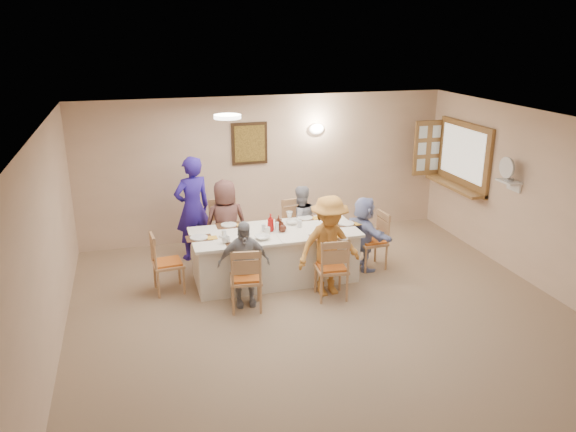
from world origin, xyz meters
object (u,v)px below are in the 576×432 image
object	(u,v)px
chair_right_end	(371,241)
diner_front_left	(244,264)
chair_left_end	(168,262)
diner_back_left	(226,224)
chair_back_right	(298,228)
desk_fan	(508,172)
chair_front_right	(331,267)
chair_back_left	(225,233)
serving_hatch	(464,156)
dining_table	(275,255)
diner_front_right	(329,246)
condiment_ketchup	(271,223)
diner_back_right	(300,222)
caregiver	(193,208)
diner_right_end	(364,233)
chair_front_left	(246,277)

from	to	relation	value
chair_right_end	diner_front_left	xyz separation A→B (m)	(-2.15, -0.68, 0.15)
chair_left_end	diner_back_left	bearing A→B (deg)	-59.76
chair_back_right	chair_left_end	bearing A→B (deg)	-167.64
desk_fan	chair_front_right	size ratio (longest dim) A/B	0.33
chair_back_right	diner_front_left	world-z (taller)	diner_front_left
chair_right_end	chair_back_left	bearing A→B (deg)	-114.25
serving_hatch	chair_left_end	size ratio (longest dim) A/B	1.69
chair_right_end	dining_table	bearing A→B (deg)	-93.84
serving_hatch	desk_fan	world-z (taller)	serving_hatch
diner_front_right	condiment_ketchup	world-z (taller)	diner_front_right
desk_fan	chair_back_left	distance (m)	4.40
chair_right_end	diner_front_left	bearing A→B (deg)	-76.29
diner_back_right	diner_front_right	bearing A→B (deg)	81.86
chair_right_end	caregiver	xyz separation A→B (m)	(-2.60, 1.15, 0.40)
desk_fan	chair_back_right	bearing A→B (deg)	154.27
diner_right_end	serving_hatch	bearing A→B (deg)	-80.03
chair_front_left	diner_right_end	world-z (taller)	diner_right_end
dining_table	diner_front_left	bearing A→B (deg)	-131.42
diner_right_end	diner_front_left	bearing A→B (deg)	98.51
chair_back_right	diner_back_right	size ratio (longest dim) A/B	0.76
desk_fan	diner_front_left	size ratio (longest dim) A/B	0.25
chair_front_left	diner_back_right	size ratio (longest dim) A/B	0.74
chair_front_left	diner_back_right	bearing A→B (deg)	-120.70
desk_fan	diner_right_end	xyz separation A→B (m)	(-2.02, 0.57, -0.97)
desk_fan	diner_back_left	world-z (taller)	desk_fan
dining_table	diner_front_right	size ratio (longest dim) A/B	1.69
chair_front_right	chair_left_end	world-z (taller)	chair_front_right
desk_fan	chair_front_left	distance (m)	4.20
chair_front_left	caregiver	world-z (taller)	caregiver
diner_back_left	diner_front_right	world-z (taller)	diner_front_right
diner_right_end	chair_front_right	bearing A→B (deg)	124.19
chair_front_left	diner_back_left	xyz separation A→B (m)	(0.00, 1.48, 0.25)
chair_front_left	chair_right_end	distance (m)	2.29
caregiver	diner_back_left	bearing A→B (deg)	113.41
chair_back_left	serving_hatch	bearing A→B (deg)	0.83
chair_left_end	diner_front_right	distance (m)	2.27
dining_table	diner_right_end	world-z (taller)	diner_right_end
chair_front_right	diner_back_right	size ratio (longest dim) A/B	0.75
diner_back_left	chair_front_right	bearing A→B (deg)	123.00
dining_table	desk_fan	bearing A→B (deg)	-9.41
serving_hatch	desk_fan	distance (m)	1.36
diner_back_left	diner_right_end	distance (m)	2.13
dining_table	chair_back_right	xyz separation A→B (m)	(0.60, 0.80, 0.08)
serving_hatch	dining_table	xyz separation A→B (m)	(-3.55, -0.78, -1.12)
dining_table	chair_back_right	distance (m)	1.00
serving_hatch	dining_table	world-z (taller)	serving_hatch
dining_table	caregiver	distance (m)	1.63
diner_back_right	chair_left_end	bearing A→B (deg)	9.41
dining_table	chair_back_left	world-z (taller)	chair_back_left
chair_front_left	caregiver	size ratio (longest dim) A/B	0.53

